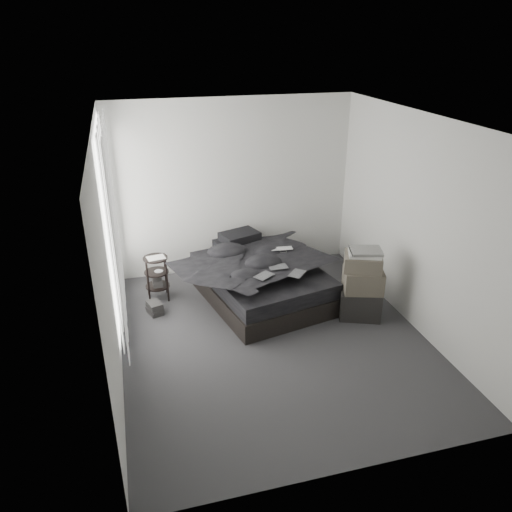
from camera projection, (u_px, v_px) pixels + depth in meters
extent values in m
cube|color=#333235|center=(273.00, 338.00, 6.10)|extent=(3.60, 4.20, 0.01)
cube|color=white|center=(277.00, 121.00, 5.02)|extent=(3.60, 4.20, 0.01)
cube|color=silver|center=(233.00, 187.00, 7.40)|extent=(3.60, 0.01, 2.60)
cube|color=silver|center=(358.00, 345.00, 3.72)|extent=(3.60, 0.01, 2.60)
cube|color=silver|center=(108.00, 258.00, 5.13)|extent=(0.01, 4.20, 2.60)
cube|color=silver|center=(418.00, 225.00, 5.99)|extent=(0.01, 4.20, 2.60)
cube|color=white|center=(109.00, 223.00, 5.90)|extent=(0.02, 2.00, 2.30)
cube|color=white|center=(114.00, 228.00, 5.94)|extent=(0.06, 2.12, 2.48)
cube|color=black|center=(261.00, 289.00, 6.98)|extent=(1.82, 2.18, 0.26)
cube|color=black|center=(261.00, 274.00, 6.88)|extent=(1.75, 2.11, 0.20)
imported|color=black|center=(263.00, 261.00, 6.75)|extent=(1.72, 1.90, 0.22)
cube|color=black|center=(235.00, 245.00, 7.39)|extent=(0.65, 0.50, 0.13)
cube|color=black|center=(240.00, 236.00, 7.35)|extent=(0.63, 0.52, 0.12)
imported|color=silver|center=(282.00, 246.00, 6.92)|extent=(0.33, 0.23, 0.02)
cube|color=black|center=(264.00, 271.00, 6.23)|extent=(0.29, 0.27, 0.01)
cube|color=black|center=(278.00, 262.00, 6.46)|extent=(0.24, 0.16, 0.01)
cube|color=black|center=(297.00, 268.00, 6.28)|extent=(0.28, 0.28, 0.01)
cylinder|color=black|center=(157.00, 278.00, 6.88)|extent=(0.33, 0.33, 0.61)
cube|color=white|center=(156.00, 258.00, 6.74)|extent=(0.26, 0.21, 0.01)
cube|color=black|center=(155.00, 308.00, 6.59)|extent=(0.23, 0.27, 0.16)
cube|color=black|center=(360.00, 303.00, 6.50)|extent=(0.63, 0.57, 0.38)
cube|color=#524C41|center=(363.00, 280.00, 6.35)|extent=(0.58, 0.51, 0.29)
cube|color=#524C41|center=(363.00, 262.00, 6.26)|extent=(0.58, 0.53, 0.20)
cube|color=silver|center=(365.00, 253.00, 6.21)|extent=(0.48, 0.44, 0.04)
cube|color=silver|center=(366.00, 251.00, 6.18)|extent=(0.45, 0.40, 0.04)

